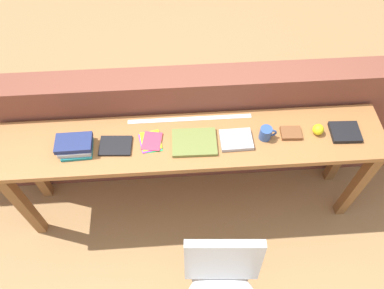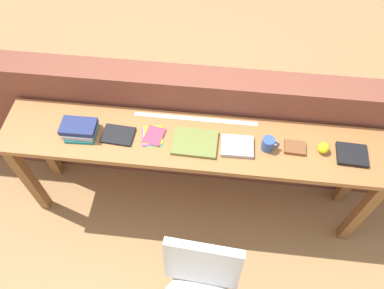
{
  "view_description": "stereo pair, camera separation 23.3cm",
  "coord_description": "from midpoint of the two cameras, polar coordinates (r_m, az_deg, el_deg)",
  "views": [
    {
      "loc": [
        -0.09,
        -1.08,
        2.82
      ],
      "look_at": [
        0.0,
        0.25,
        0.9
      ],
      "focal_mm": 35.0,
      "sensor_mm": 36.0,
      "label": 1
    },
    {
      "loc": [
        0.15,
        -1.07,
        2.82
      ],
      "look_at": [
        0.0,
        0.25,
        0.9
      ],
      "focal_mm": 35.0,
      "sensor_mm": 36.0,
      "label": 2
    }
  ],
  "objects": [
    {
      "name": "leather_journal_brown",
      "position": [
        2.44,
        12.25,
        1.52
      ],
      "size": [
        0.13,
        0.11,
        0.02
      ],
      "primitive_type": "cube",
      "rotation": [
        0.0,
        0.0,
        -0.05
      ],
      "color": "brown",
      "rests_on": "sideboard"
    },
    {
      "name": "ground_plane",
      "position": [
        3.01,
        -1.95,
        -13.94
      ],
      "size": [
        40.0,
        40.0,
        0.0
      ],
      "primitive_type": "plane",
      "color": "#9E7547"
    },
    {
      "name": "magazine_cycling",
      "position": [
        2.41,
        -14.3,
        -0.39
      ],
      "size": [
        0.21,
        0.16,
        0.02
      ],
      "primitive_type": "cube",
      "rotation": [
        0.0,
        0.0,
        -0.06
      ],
      "color": "black",
      "rests_on": "sideboard"
    },
    {
      "name": "sports_ball_small",
      "position": [
        2.47,
        16.16,
        2.01
      ],
      "size": [
        0.07,
        0.07,
        0.07
      ],
      "primitive_type": "sphere",
      "color": "yellow",
      "rests_on": "sideboard"
    },
    {
      "name": "book_grey_hardcover",
      "position": [
        2.36,
        3.96,
        0.52
      ],
      "size": [
        0.2,
        0.16,
        0.03
      ],
      "primitive_type": "cube",
      "rotation": [
        0.0,
        0.0,
        0.02
      ],
      "color": "#9E9EA3",
      "rests_on": "sideboard"
    },
    {
      "name": "book_repair_rightmost",
      "position": [
        2.54,
        19.92,
        1.6
      ],
      "size": [
        0.19,
        0.17,
        0.03
      ],
      "primitive_type": "cube",
      "rotation": [
        0.0,
        0.0,
        -0.04
      ],
      "color": "black",
      "rests_on": "sideboard"
    },
    {
      "name": "sideboard",
      "position": [
        2.49,
        -2.75,
        -1.34
      ],
      "size": [
        2.5,
        0.44,
        0.88
      ],
      "color": "#996033",
      "rests_on": "ground"
    },
    {
      "name": "book_open_centre",
      "position": [
        2.35,
        -2.48,
        0.16
      ],
      "size": [
        0.28,
        0.21,
        0.02
      ],
      "primitive_type": "cube",
      "rotation": [
        0.0,
        0.0,
        -0.02
      ],
      "color": "olive",
      "rests_on": "sideboard"
    },
    {
      "name": "book_stack_leftmost",
      "position": [
        2.44,
        -20.02,
        -0.32
      ],
      "size": [
        0.22,
        0.17,
        0.09
      ],
      "color": "#19757A",
      "rests_on": "sideboard"
    },
    {
      "name": "mug",
      "position": [
        2.37,
        8.48,
        1.51
      ],
      "size": [
        0.11,
        0.08,
        0.09
      ],
      "color": "#2D4C8C",
      "rests_on": "sideboard"
    },
    {
      "name": "pamphlet_pile_colourful",
      "position": [
        2.39,
        -9.0,
        0.25
      ],
      "size": [
        0.16,
        0.18,
        0.01
      ],
      "color": "green",
      "rests_on": "sideboard"
    },
    {
      "name": "brick_wall_back",
      "position": [
        2.84,
        -2.87,
        2.32
      ],
      "size": [
        6.0,
        0.2,
        1.11
      ],
      "primitive_type": "cube",
      "color": "brown",
      "rests_on": "ground"
    },
    {
      "name": "ruler_metal_back_edge",
      "position": [
        2.48,
        -3.1,
        3.74
      ],
      "size": [
        0.82,
        0.03,
        0.0
      ],
      "primitive_type": "cube",
      "color": "silver",
      "rests_on": "sideboard"
    }
  ]
}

